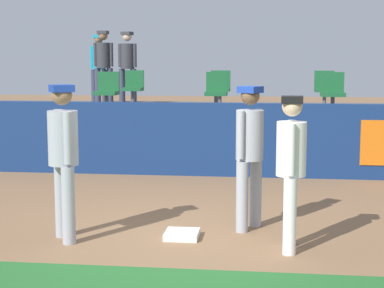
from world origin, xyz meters
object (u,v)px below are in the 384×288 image
(seat_back_right, at_px, (324,87))
(seat_back_left, at_px, (134,86))
(player_fielder_home, at_px, (291,162))
(spectator_hooded, at_px, (99,64))
(seat_front_center, at_px, (216,90))
(spectator_casual, at_px, (103,62))
(seat_front_left, at_px, (107,89))
(first_base, at_px, (182,235))
(player_runner_visitor, at_px, (63,151))
(seat_back_center, at_px, (220,86))
(spectator_capped, at_px, (127,63))
(seat_front_right, at_px, (333,91))
(player_coach_visitor, at_px, (250,147))

(seat_back_right, bearing_deg, seat_back_left, 180.00)
(player_fielder_home, xyz_separation_m, spectator_hooded, (-4.54, 8.73, 1.03))
(seat_front_center, distance_m, spectator_casual, 3.91)
(seat_front_left, relative_size, seat_back_right, 1.00)
(seat_front_center, height_order, seat_back_right, same)
(first_base, distance_m, player_runner_visitor, 1.71)
(seat_back_center, bearing_deg, seat_front_left, -141.06)
(first_base, distance_m, seat_front_center, 5.76)
(spectator_hooded, distance_m, spectator_capped, 0.99)
(seat_front_right, height_order, spectator_hooded, spectator_hooded)
(spectator_hooded, bearing_deg, seat_back_center, 171.92)
(first_base, xyz_separation_m, player_coach_visitor, (0.78, 0.49, 1.00))
(seat_back_right, bearing_deg, spectator_capped, 173.55)
(first_base, xyz_separation_m, seat_front_right, (2.28, 5.57, 1.47))
(first_base, distance_m, seat_front_left, 6.21)
(seat_front_right, relative_size, seat_back_right, 1.00)
(player_runner_visitor, bearing_deg, seat_back_left, 153.13)
(player_coach_visitor, distance_m, seat_back_left, 7.50)
(player_coach_visitor, relative_size, spectator_casual, 1.00)
(seat_front_left, relative_size, spectator_hooded, 0.49)
(first_base, xyz_separation_m, spectator_casual, (-3.06, 8.01, 2.04))
(spectator_casual, bearing_deg, seat_front_right, 159.25)
(first_base, bearing_deg, spectator_hooded, 111.32)
(first_base, height_order, seat_front_right, seat_front_right)
(player_runner_visitor, relative_size, player_coach_visitor, 1.02)
(seat_front_right, bearing_deg, spectator_hooded, 153.01)
(seat_back_center, relative_size, spectator_hooded, 0.49)
(spectator_hooded, height_order, spectator_casual, spectator_casual)
(spectator_casual, bearing_deg, spectator_hooded, -56.87)
(seat_front_center, bearing_deg, seat_back_right, 37.69)
(seat_front_center, height_order, spectator_capped, spectator_capped)
(first_base, height_order, player_runner_visitor, player_runner_visitor)
(seat_front_right, bearing_deg, player_fielder_home, -99.78)
(seat_front_left, relative_size, spectator_casual, 0.47)
(seat_back_left, relative_size, seat_front_left, 1.00)
(player_runner_visitor, bearing_deg, seat_front_left, 156.62)
(player_runner_visitor, relative_size, spectator_capped, 1.04)
(seat_front_center, bearing_deg, spectator_casual, 140.95)
(seat_front_right, bearing_deg, spectator_casual, 155.44)
(spectator_casual, bearing_deg, spectator_capped, 174.12)
(seat_front_left, xyz_separation_m, spectator_hooded, (-0.94, 2.83, 0.52))
(player_coach_visitor, bearing_deg, seat_back_left, -126.68)
(seat_back_left, bearing_deg, spectator_hooded, 137.10)
(seat_back_right, distance_m, spectator_casual, 5.41)
(seat_back_right, relative_size, spectator_capped, 0.48)
(player_coach_visitor, bearing_deg, seat_front_center, -140.60)
(spectator_casual, bearing_deg, seat_back_right, 176.97)
(seat_back_left, bearing_deg, seat_front_right, -22.03)
(first_base, height_order, seat_front_left, seat_front_left)
(spectator_capped, bearing_deg, player_fielder_home, 128.24)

